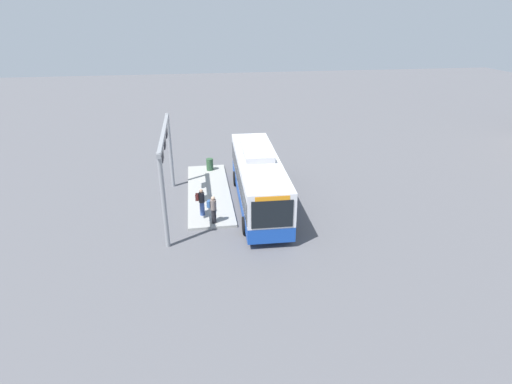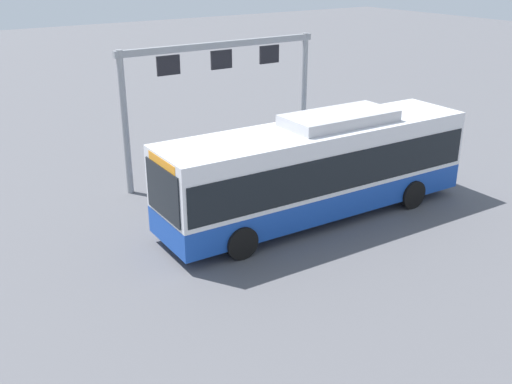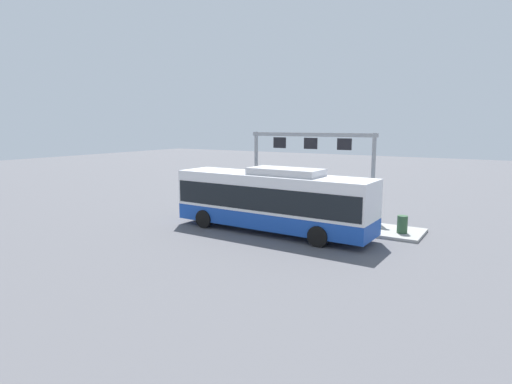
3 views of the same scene
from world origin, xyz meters
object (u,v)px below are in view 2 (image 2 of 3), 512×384
trash_bin (386,147)px  bus_main (318,165)px  person_waiting_near (226,164)px  person_boarding (209,175)px

trash_bin → bus_main: bearing=24.6°
bus_main → person_waiting_near: 3.93m
person_waiting_near → trash_bin: bearing=91.1°
person_boarding → person_waiting_near: same height
bus_main → person_boarding: (2.39, -2.99, -0.76)m
bus_main → trash_bin: bus_main is taller
person_boarding → trash_bin: 8.51m
bus_main → person_waiting_near: bearing=-68.3°
trash_bin → person_boarding: bearing=-1.3°
person_waiting_near → person_boarding: bearing=-51.8°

